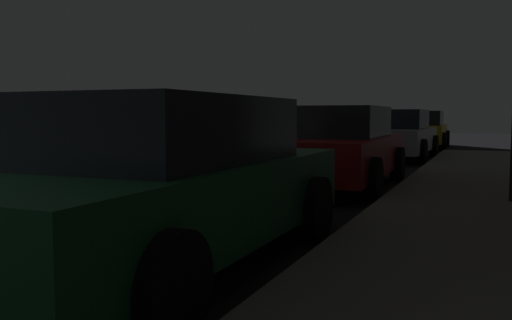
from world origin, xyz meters
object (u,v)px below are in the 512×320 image
(car_red, at_px, (336,147))
(car_green, at_px, (164,182))
(car_silver, at_px, (395,135))
(car_yellow_cab, at_px, (419,129))

(car_red, bearing_deg, car_green, -90.00)
(car_green, height_order, car_red, same)
(car_green, xyz_separation_m, car_silver, (-0.00, 12.16, -0.01))
(car_green, xyz_separation_m, car_yellow_cab, (0.00, 17.92, -0.00))
(car_green, bearing_deg, car_silver, 90.00)
(car_silver, bearing_deg, car_green, -90.00)
(car_green, height_order, car_silver, same)
(car_silver, bearing_deg, car_yellow_cab, 90.00)
(car_green, distance_m, car_red, 5.54)
(car_red, distance_m, car_yellow_cab, 12.37)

